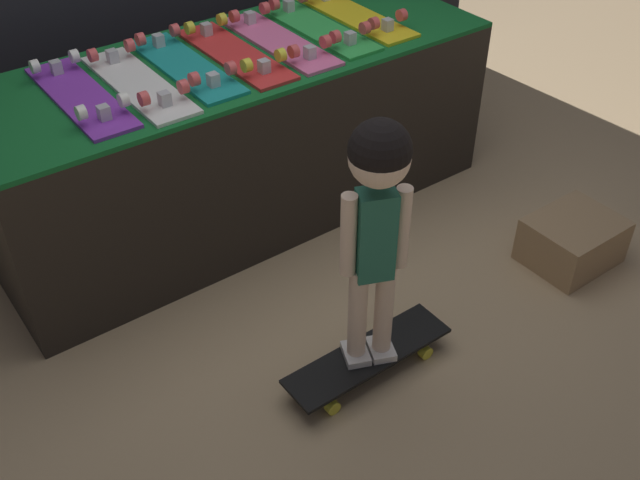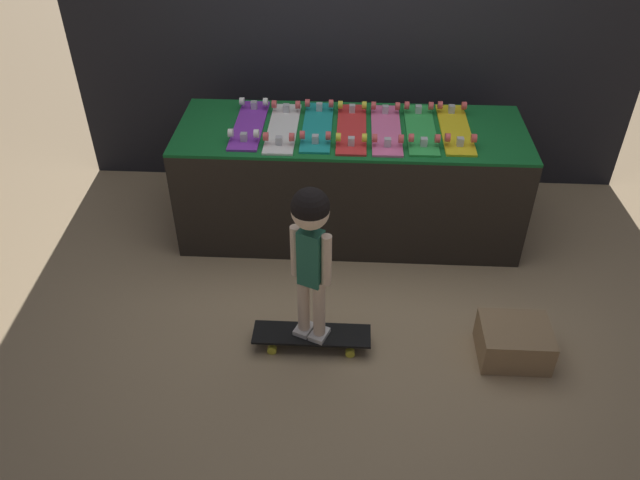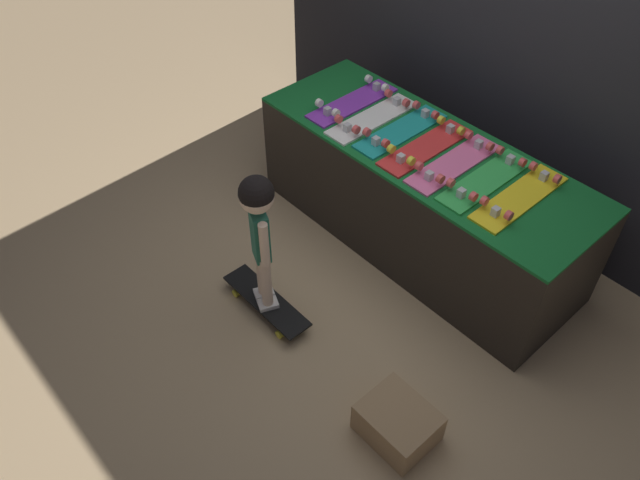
% 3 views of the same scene
% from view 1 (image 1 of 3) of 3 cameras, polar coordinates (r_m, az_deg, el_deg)
% --- Properties ---
extents(ground_plane, '(16.00, 16.00, 0.00)m').
position_cam_1_polar(ground_plane, '(3.30, -1.57, -1.15)').
color(ground_plane, tan).
extents(display_rack, '(2.26, 0.80, 0.78)m').
position_cam_1_polar(display_rack, '(3.40, -6.17, 7.88)').
color(display_rack, black).
rests_on(display_rack, ground_plane).
extents(skateboard_purple_on_rack, '(0.19, 0.69, 0.09)m').
position_cam_1_polar(skateboard_purple_on_rack, '(2.99, -17.82, 10.54)').
color(skateboard_purple_on_rack, purple).
rests_on(skateboard_purple_on_rack, display_rack).
extents(skateboard_white_on_rack, '(0.19, 0.69, 0.09)m').
position_cam_1_polar(skateboard_white_on_rack, '(3.02, -13.69, 11.64)').
color(skateboard_white_on_rack, white).
rests_on(skateboard_white_on_rack, display_rack).
extents(skateboard_teal_on_rack, '(0.19, 0.69, 0.09)m').
position_cam_1_polar(skateboard_teal_on_rack, '(3.13, -10.24, 13.04)').
color(skateboard_teal_on_rack, teal).
rests_on(skateboard_teal_on_rack, display_rack).
extents(skateboard_red_on_rack, '(0.19, 0.69, 0.09)m').
position_cam_1_polar(skateboard_red_on_rack, '(3.21, -6.55, 14.05)').
color(skateboard_red_on_rack, red).
rests_on(skateboard_red_on_rack, display_rack).
extents(skateboard_pink_on_rack, '(0.19, 0.69, 0.09)m').
position_cam_1_polar(skateboard_pink_on_rack, '(3.31, -3.17, 15.04)').
color(skateboard_pink_on_rack, pink).
rests_on(skateboard_pink_on_rack, display_rack).
extents(skateboard_green_on_rack, '(0.19, 0.69, 0.09)m').
position_cam_1_polar(skateboard_green_on_rack, '(3.44, -0.14, 15.99)').
color(skateboard_green_on_rack, green).
rests_on(skateboard_green_on_rack, display_rack).
extents(skateboard_yellow_on_rack, '(0.19, 0.69, 0.09)m').
position_cam_1_polar(skateboard_yellow_on_rack, '(3.58, 2.68, 16.84)').
color(skateboard_yellow_on_rack, yellow).
rests_on(skateboard_yellow_on_rack, display_rack).
extents(skateboard_on_floor, '(0.66, 0.18, 0.09)m').
position_cam_1_polar(skateboard_on_floor, '(2.76, 3.68, -8.91)').
color(skateboard_on_floor, black).
rests_on(skateboard_on_floor, ground_plane).
extents(child, '(0.22, 0.19, 0.96)m').
position_cam_1_polar(child, '(2.31, 4.36, 2.80)').
color(child, silver).
rests_on(child, skateboard_on_floor).
extents(storage_box, '(0.38, 0.31, 0.21)m').
position_cam_1_polar(storage_box, '(3.39, 18.67, -0.04)').
color(storage_box, '#A37F56').
rests_on(storage_box, ground_plane).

